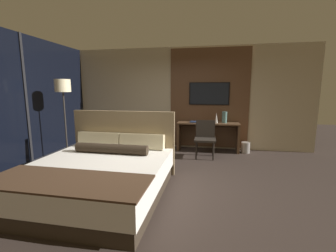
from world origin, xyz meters
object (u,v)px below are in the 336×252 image
object	(u,v)px
desk	(208,132)
tv	(209,94)
floor_lamp	(63,93)
desk_chair	(205,135)
book	(194,122)
vase_short	(216,118)
vase_tall	(224,117)
bed	(100,174)
waste_bin	(245,147)

from	to	relation	value
desk	tv	distance (m)	1.04
tv	floor_lamp	distance (m)	3.64
desk_chair	tv	bearing A→B (deg)	84.96
floor_lamp	book	bearing A→B (deg)	27.57
floor_lamp	vase_short	bearing A→B (deg)	23.54
desk	floor_lamp	xyz separation A→B (m)	(-3.19, -1.55, 1.06)
desk_chair	floor_lamp	bearing A→B (deg)	-164.59
desk	vase_tall	world-z (taller)	vase_tall
bed	tv	size ratio (longest dim) A/B	2.07
floor_lamp	tv	bearing A→B (deg)	28.68
floor_lamp	vase_short	world-z (taller)	floor_lamp
bed	floor_lamp	size ratio (longest dim) A/B	1.20
vase_tall	book	xyz separation A→B (m)	(-0.79, -0.09, -0.13)
tv	vase_short	distance (m)	0.71
waste_bin	desk	bearing A→B (deg)	175.89
bed	tv	xyz separation A→B (m)	(1.63, 3.16, 1.21)
tv	desk_chair	size ratio (longest dim) A/B	1.21
desk_chair	book	bearing A→B (deg)	118.88
desk_chair	vase_tall	size ratio (longest dim) A/B	3.02
vase_tall	bed	bearing A→B (deg)	-124.54
tv	floor_lamp	bearing A→B (deg)	-151.32
book	waste_bin	world-z (taller)	book
bed	desk	xyz separation A→B (m)	(1.63, 2.96, 0.19)
bed	vase_short	size ratio (longest dim) A/B	8.22
vase_tall	vase_short	distance (m)	0.23
bed	desk	bearing A→B (deg)	61.23
floor_lamp	vase_tall	distance (m)	3.99
tv	desk_chair	bearing A→B (deg)	-93.89
tv	vase_short	world-z (taller)	tv
tv	floor_lamp	size ratio (longest dim) A/B	0.58
desk	vase_tall	bearing A→B (deg)	1.87
book	waste_bin	xyz separation A→B (m)	(1.35, 0.01, -0.64)
desk_chair	vase_tall	bearing A→B (deg)	51.78
floor_lamp	vase_tall	world-z (taller)	floor_lamp
desk	vase_short	xyz separation A→B (m)	(0.21, -0.07, 0.39)
tv	desk_chair	xyz separation A→B (m)	(-0.06, -0.81, -1.00)
bed	book	distance (m)	3.19
desk	desk_chair	size ratio (longest dim) A/B	1.82
bed	vase_tall	xyz separation A→B (m)	(2.05, 2.98, 0.60)
tv	waste_bin	xyz separation A→B (m)	(0.99, -0.27, -1.39)
tv	desk	bearing A→B (deg)	-90.00
bed	vase_tall	size ratio (longest dim) A/B	7.54
tv	bed	bearing A→B (deg)	-117.25
desk	book	xyz separation A→B (m)	(-0.37, -0.08, 0.27)
vase_short	floor_lamp	bearing A→B (deg)	-156.46
waste_bin	vase_tall	bearing A→B (deg)	171.46
vase_tall	waste_bin	size ratio (longest dim) A/B	1.06
bed	floor_lamp	world-z (taller)	floor_lamp
bed	vase_short	world-z (taller)	bed
waste_bin	vase_short	bearing A→B (deg)	179.82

